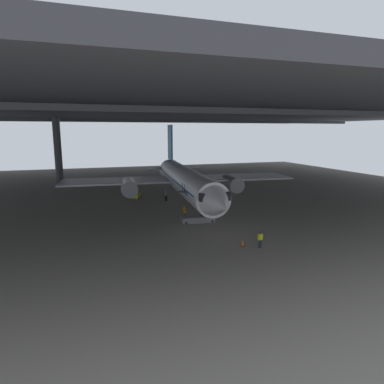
{
  "coord_description": "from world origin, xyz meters",
  "views": [
    {
      "loc": [
        -14.08,
        -47.82,
        10.84
      ],
      "look_at": [
        -0.15,
        -5.66,
        2.63
      ],
      "focal_mm": 30.94,
      "sensor_mm": 36.0,
      "label": 1
    }
  ],
  "objects_px": {
    "crew_worker_by_stairs": "(184,212)",
    "boarding_stairs": "(197,216)",
    "crew_worker_near_nose": "(260,239)",
    "traffic_cone_orange": "(243,243)",
    "baggage_tug": "(136,195)",
    "airplane_main": "(185,180)"
  },
  "relations": [
    {
      "from": "airplane_main",
      "to": "crew_worker_near_nose",
      "type": "relative_size",
      "value": 24.44
    },
    {
      "from": "boarding_stairs",
      "to": "traffic_cone_orange",
      "type": "height_order",
      "value": "boarding_stairs"
    },
    {
      "from": "traffic_cone_orange",
      "to": "baggage_tug",
      "type": "xyz_separation_m",
      "value": [
        -6.21,
        25.75,
        0.23
      ]
    },
    {
      "from": "boarding_stairs",
      "to": "crew_worker_by_stairs",
      "type": "height_order",
      "value": "boarding_stairs"
    },
    {
      "from": "baggage_tug",
      "to": "airplane_main",
      "type": "bearing_deg",
      "value": -42.14
    },
    {
      "from": "baggage_tug",
      "to": "crew_worker_by_stairs",
      "type": "bearing_deg",
      "value": -75.76
    },
    {
      "from": "boarding_stairs",
      "to": "crew_worker_by_stairs",
      "type": "distance_m",
      "value": 2.03
    },
    {
      "from": "airplane_main",
      "to": "traffic_cone_orange",
      "type": "height_order",
      "value": "airplane_main"
    },
    {
      "from": "crew_worker_near_nose",
      "to": "traffic_cone_orange",
      "type": "distance_m",
      "value": 1.73
    },
    {
      "from": "airplane_main",
      "to": "crew_worker_by_stairs",
      "type": "relative_size",
      "value": 22.61
    },
    {
      "from": "crew_worker_by_stairs",
      "to": "boarding_stairs",
      "type": "bearing_deg",
      "value": -56.26
    },
    {
      "from": "crew_worker_by_stairs",
      "to": "traffic_cone_orange",
      "type": "xyz_separation_m",
      "value": [
        2.48,
        -11.03,
        -0.68
      ]
    },
    {
      "from": "airplane_main",
      "to": "traffic_cone_orange",
      "type": "distance_m",
      "value": 20.15
    },
    {
      "from": "crew_worker_near_nose",
      "to": "airplane_main",
      "type": "bearing_deg",
      "value": 92.73
    },
    {
      "from": "airplane_main",
      "to": "baggage_tug",
      "type": "height_order",
      "value": "airplane_main"
    },
    {
      "from": "crew_worker_near_nose",
      "to": "traffic_cone_orange",
      "type": "xyz_separation_m",
      "value": [
        -1.28,
        1.01,
        -0.6
      ]
    },
    {
      "from": "boarding_stairs",
      "to": "crew_worker_near_nose",
      "type": "relative_size",
      "value": 3.02
    },
    {
      "from": "crew_worker_by_stairs",
      "to": "baggage_tug",
      "type": "bearing_deg",
      "value": 104.24
    },
    {
      "from": "traffic_cone_orange",
      "to": "baggage_tug",
      "type": "relative_size",
      "value": 0.24
    },
    {
      "from": "boarding_stairs",
      "to": "traffic_cone_orange",
      "type": "relative_size",
      "value": 7.93
    },
    {
      "from": "airplane_main",
      "to": "traffic_cone_orange",
      "type": "bearing_deg",
      "value": -90.8
    },
    {
      "from": "airplane_main",
      "to": "crew_worker_by_stairs",
      "type": "distance_m",
      "value": 9.62
    }
  ]
}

